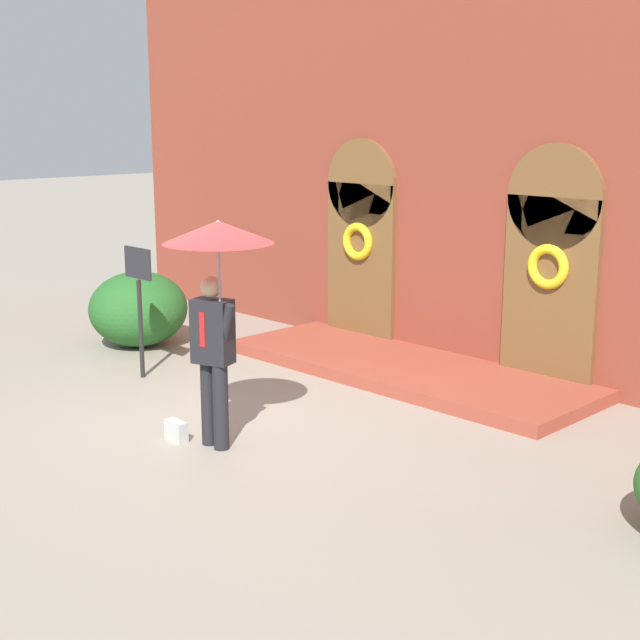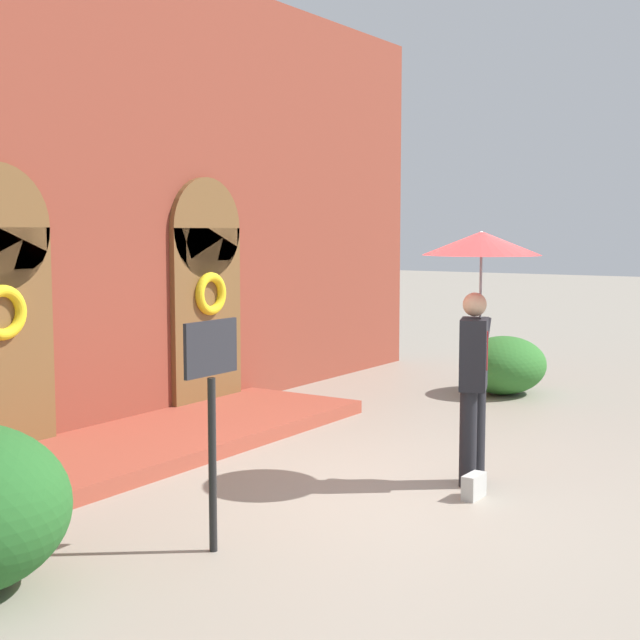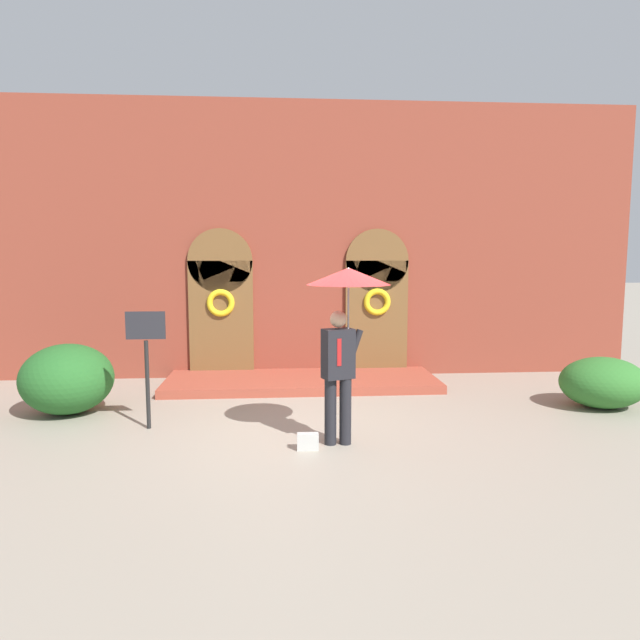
{
  "view_description": "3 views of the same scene",
  "coord_description": "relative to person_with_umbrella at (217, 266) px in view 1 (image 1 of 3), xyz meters",
  "views": [
    {
      "loc": [
        7.33,
        -5.75,
        3.34
      ],
      "look_at": [
        0.11,
        1.37,
        1.03
      ],
      "focal_mm": 50.0,
      "sensor_mm": 36.0,
      "label": 1
    },
    {
      "loc": [
        -7.26,
        -3.65,
        2.37
      ],
      "look_at": [
        0.05,
        1.13,
        1.49
      ],
      "focal_mm": 50.0,
      "sensor_mm": 36.0,
      "label": 2
    },
    {
      "loc": [
        -0.45,
        -7.75,
        2.54
      ],
      "look_at": [
        0.26,
        1.8,
        1.42
      ],
      "focal_mm": 32.0,
      "sensor_mm": 36.0,
      "label": 3
    }
  ],
  "objects": [
    {
      "name": "person_with_umbrella",
      "position": [
        0.0,
        0.0,
        0.0
      ],
      "size": [
        1.1,
        1.1,
        2.36
      ],
      "color": "black",
      "rests_on": "ground"
    },
    {
      "name": "shrub_left",
      "position": [
        -4.25,
        1.81,
        -1.35
      ],
      "size": [
        1.43,
        1.47,
        1.12
      ],
      "primitive_type": "ellipsoid",
      "color": "#235B23",
      "rests_on": "ground"
    },
    {
      "name": "building_facade",
      "position": [
        -0.44,
        4.53,
        0.77
      ],
      "size": [
        14.0,
        2.3,
        5.6
      ],
      "color": "brown",
      "rests_on": "ground"
    },
    {
      "name": "sign_post",
      "position": [
        -2.78,
        0.89,
        -0.75
      ],
      "size": [
        0.56,
        0.06,
        1.72
      ],
      "color": "black",
      "rests_on": "ground"
    },
    {
      "name": "handbag",
      "position": [
        -0.51,
        -0.2,
        -1.8
      ],
      "size": [
        0.28,
        0.13,
        0.22
      ],
      "primitive_type": "cube",
      "rotation": [
        0.0,
        0.0,
        -0.02
      ],
      "color": "#B7B7B2",
      "rests_on": "ground"
    },
    {
      "name": "ground_plane",
      "position": [
        -0.44,
        0.38,
        -1.91
      ],
      "size": [
        80.0,
        80.0,
        0.0
      ],
      "primitive_type": "plane",
      "color": "gray"
    }
  ]
}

